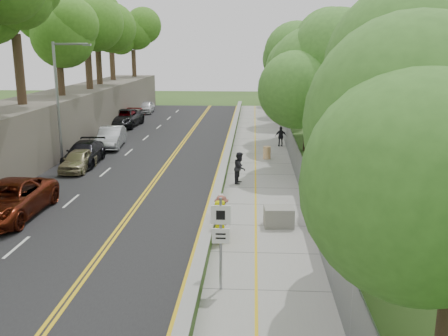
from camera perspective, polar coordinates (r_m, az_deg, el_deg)
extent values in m
plane|color=#33511E|center=(19.50, -2.90, -9.62)|extent=(140.00, 140.00, 0.00)
cube|color=black|center=(34.48, -9.13, 0.68)|extent=(11.20, 66.00, 0.04)
cube|color=gray|center=(33.68, 4.19, 0.51)|extent=(4.20, 66.00, 0.05)
cube|color=#68BF28|center=(33.66, 0.28, 1.03)|extent=(0.42, 66.00, 0.60)
cube|color=#595147|center=(36.72, -21.72, 3.82)|extent=(5.00, 66.00, 4.00)
cube|color=slate|center=(33.57, 7.81, 2.08)|extent=(0.04, 66.00, 2.00)
cylinder|color=gray|center=(34.44, -18.46, 6.86)|extent=(0.18, 0.18, 8.00)
cylinder|color=gray|center=(33.84, -17.18, 13.39)|extent=(2.30, 0.13, 0.13)
cube|color=gray|center=(33.48, -15.39, 13.42)|extent=(0.50, 0.22, 0.14)
cylinder|color=gray|center=(16.03, -0.37, -8.73)|extent=(0.09, 0.09, 3.10)
cube|color=white|center=(15.65, -0.39, -5.39)|extent=(0.62, 0.04, 0.62)
cube|color=white|center=(15.89, -0.38, -7.77)|extent=(0.56, 0.04, 0.50)
cylinder|color=orange|center=(34.95, 4.92, 1.77)|extent=(0.53, 0.53, 0.88)
cube|color=gray|center=(22.04, 6.28, -5.53)|extent=(1.34, 1.04, 0.85)
imported|color=#581A0C|center=(24.91, -23.44, -3.39)|extent=(2.78, 5.99, 1.66)
imported|color=black|center=(34.58, -15.69, 1.64)|extent=(2.27, 5.11, 1.46)
imported|color=tan|center=(32.84, -16.32, 0.86)|extent=(1.60, 3.91, 1.33)
imported|color=#ABAEB2|center=(39.75, -12.79, 3.46)|extent=(2.19, 5.02, 1.60)
imported|color=black|center=(49.79, -11.38, 5.60)|extent=(3.01, 6.12, 1.67)
imported|color=maroon|center=(50.35, -11.22, 5.62)|extent=(2.58, 5.47, 1.54)
imported|color=silver|center=(59.73, -8.90, 6.90)|extent=(1.86, 4.16, 1.39)
imported|color=#C1C600|center=(20.02, -0.48, -6.11)|extent=(0.78, 0.98, 1.75)
imported|color=beige|center=(21.17, -0.26, -5.10)|extent=(0.55, 0.70, 1.67)
imported|color=black|center=(28.51, 1.82, 0.03)|extent=(0.84, 1.00, 1.82)
imported|color=brown|center=(20.96, -0.29, -5.33)|extent=(0.93, 1.20, 1.64)
imported|color=black|center=(39.36, 6.52, 3.60)|extent=(0.94, 0.44, 1.57)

